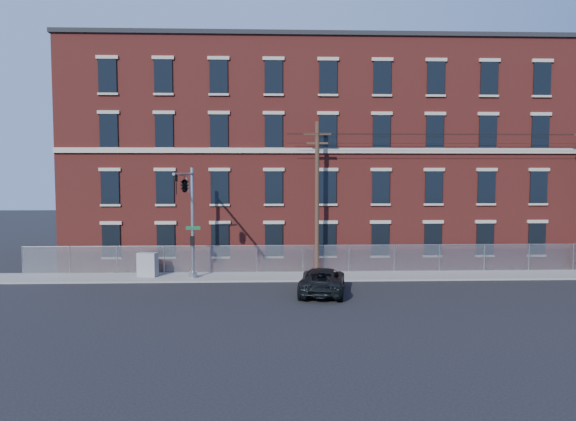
# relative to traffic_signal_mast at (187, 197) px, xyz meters

# --- Properties ---
(ground) EXTENTS (140.00, 140.00, 0.00)m
(ground) POSITION_rel_traffic_signal_mast_xyz_m (6.00, -2.18, -5.39)
(ground) COLOR black
(ground) RESTS_ON ground
(sidewalk) EXTENTS (65.00, 3.00, 0.12)m
(sidewalk) POSITION_rel_traffic_signal_mast_xyz_m (18.00, 2.82, -5.33)
(sidewalk) COLOR gray
(sidewalk) RESTS_ON ground
(mill_building) EXTENTS (55.30, 14.32, 16.30)m
(mill_building) POSITION_rel_traffic_signal_mast_xyz_m (18.00, 11.75, 2.76)
(mill_building) COLOR maroon
(mill_building) RESTS_ON ground
(chain_link_fence) EXTENTS (59.06, 0.06, 1.85)m
(chain_link_fence) POSITION_rel_traffic_signal_mast_xyz_m (18.00, 4.12, -4.33)
(chain_link_fence) COLOR #A5A8AD
(chain_link_fence) RESTS_ON ground
(traffic_signal_mast) EXTENTS (0.90, 6.75, 7.00)m
(traffic_signal_mast) POSITION_rel_traffic_signal_mast_xyz_m (0.00, 0.00, 0.00)
(traffic_signal_mast) COLOR #9EA0A5
(traffic_signal_mast) RESTS_ON ground
(utility_pole_near) EXTENTS (1.80, 0.28, 10.00)m
(utility_pole_near) POSITION_rel_traffic_signal_mast_xyz_m (8.00, 3.42, -0.05)
(utility_pole_near) COLOR #422D21
(utility_pole_near) RESTS_ON ground
(pickup_truck) EXTENTS (3.20, 5.55, 1.46)m
(pickup_truck) POSITION_rel_traffic_signal_mast_xyz_m (7.83, -1.85, -4.66)
(pickup_truck) COLOR black
(pickup_truck) RESTS_ON ground
(utility_cabinet) EXTENTS (1.35, 0.89, 1.54)m
(utility_cabinet) POSITION_rel_traffic_signal_mast_xyz_m (-2.99, 2.85, -4.50)
(utility_cabinet) COLOR gray
(utility_cabinet) RESTS_ON sidewalk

